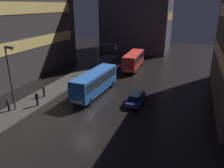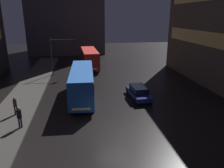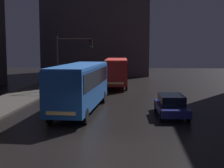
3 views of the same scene
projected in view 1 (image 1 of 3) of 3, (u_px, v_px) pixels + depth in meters
The scene contains 11 objects.
ground_plane at pixel (83, 123), 24.45m from camera, with size 120.00×120.00×0.00m, color black.
sidewalk_left at pixel (63, 84), 36.19m from camera, with size 4.00×48.00×0.15m.
building_left_tower at pixel (8, 22), 37.59m from camera, with size 10.07×27.99×19.49m.
bus_near at pixel (95, 81), 31.69m from camera, with size 2.89×10.48×3.43m.
bus_far at pixel (133, 59), 44.45m from camera, with size 2.94×9.56×3.34m.
car_taxi at pixel (136, 98), 29.27m from camera, with size 2.07×4.86×1.45m.
pedestrian_near at pixel (8, 103), 26.67m from camera, with size 0.55×0.55×1.76m.
pedestrian_mid at pixel (37, 98), 28.07m from camera, with size 0.55×0.55×1.85m.
pedestrian_far at pixel (44, 90), 30.90m from camera, with size 0.36×0.36×1.74m.
traffic_light_main at pixel (104, 52), 41.60m from camera, with size 3.87×0.35×5.90m.
street_lamp_sidewalk at pixel (10, 69), 25.59m from camera, with size 1.25×0.36×7.99m.
Camera 1 is at (10.57, -18.95, 12.54)m, focal length 35.00 mm.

